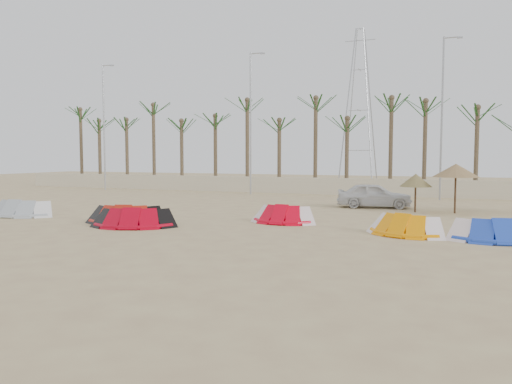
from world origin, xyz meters
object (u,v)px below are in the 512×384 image
at_px(kite_red_right, 285,214).
at_px(parasol_mid, 456,170).
at_px(car, 374,195).
at_px(kite_blue, 500,229).
at_px(parasol_left, 416,180).
at_px(kite_orange, 405,224).
at_px(kite_grey, 24,207).
at_px(kite_red_left, 130,213).
at_px(kite_red_mid, 138,217).

distance_m(kite_red_right, parasol_mid, 10.10).
bearing_deg(car, kite_blue, -158.29).
relative_size(kite_red_right, parasol_mid, 1.14).
xyz_separation_m(parasol_left, car, (-2.41, 1.61, -1.00)).
bearing_deg(car, kite_orange, -174.37).
distance_m(parasol_left, parasol_mid, 2.08).
distance_m(kite_grey, car, 19.16).
bearing_deg(parasol_mid, kite_grey, -155.89).
bearing_deg(kite_red_left, parasol_left, 37.73).
height_order(kite_red_right, parasol_mid, parasol_mid).
bearing_deg(parasol_left, kite_red_left, -142.27).
distance_m(kite_grey, kite_blue, 21.94).
bearing_deg(kite_red_mid, kite_red_right, 32.36).
xyz_separation_m(kite_red_right, parasol_left, (5.25, 6.53, 1.31)).
height_order(kite_red_mid, parasol_mid, parasol_mid).
bearing_deg(parasol_mid, kite_blue, -79.98).
bearing_deg(kite_orange, kite_red_mid, -169.96).
relative_size(kite_red_mid, kite_blue, 1.04).
relative_size(kite_grey, kite_red_right, 1.24).
height_order(parasol_left, car, parasol_left).
relative_size(kite_red_right, kite_orange, 0.88).
distance_m(kite_red_left, parasol_left, 14.99).
bearing_deg(kite_red_mid, kite_grey, 171.55).
bearing_deg(kite_red_left, kite_red_mid, -39.88).
height_order(parasol_left, parasol_mid, parasol_mid).
relative_size(kite_red_mid, kite_orange, 1.12).
height_order(kite_grey, kite_blue, same).
bearing_deg(kite_red_mid, kite_red_left, 140.12).
height_order(kite_red_left, kite_red_mid, same).
relative_size(parasol_mid, car, 0.61).
height_order(kite_grey, car, car).
xyz_separation_m(kite_blue, parasol_mid, (-1.50, 8.48, 1.85)).
xyz_separation_m(kite_red_left, kite_red_right, (6.56, 2.61, -0.00)).
bearing_deg(kite_grey, kite_blue, 1.72).
distance_m(kite_red_left, kite_orange, 12.03).
bearing_deg(kite_blue, parasol_left, 113.01).
height_order(kite_red_mid, kite_orange, same).
distance_m(kite_red_mid, kite_orange, 11.09).
bearing_deg(kite_grey, car, 33.18).
xyz_separation_m(kite_orange, parasol_mid, (1.82, 8.35, 1.85)).
height_order(kite_orange, kite_blue, same).
relative_size(parasol_left, parasol_mid, 0.79).
xyz_separation_m(parasol_mid, car, (-4.40, 1.34, -1.54)).
bearing_deg(car, kite_red_right, 151.50).
relative_size(kite_grey, kite_red_mid, 0.97).
height_order(kite_blue, parasol_left, parasol_left).
bearing_deg(kite_red_mid, parasol_left, 42.97).
relative_size(kite_red_right, car, 0.70).
relative_size(kite_grey, kite_orange, 1.09).
bearing_deg(kite_grey, kite_red_right, 10.09).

